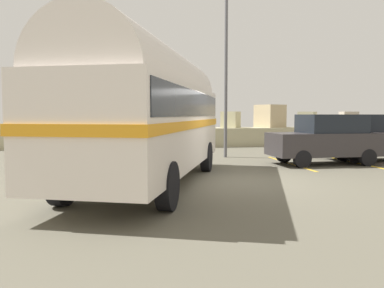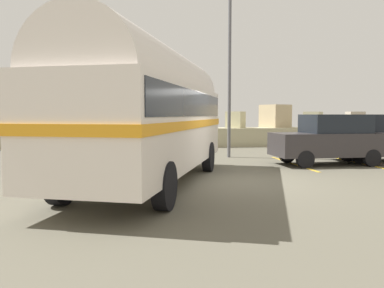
{
  "view_description": "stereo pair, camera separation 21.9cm",
  "coord_description": "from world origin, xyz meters",
  "px_view_note": "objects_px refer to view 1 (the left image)",
  "views": [
    {
      "loc": [
        -2.87,
        -10.13,
        1.87
      ],
      "look_at": [
        -1.36,
        -0.41,
        1.11
      ],
      "focal_mm": 35.61,
      "sensor_mm": 36.0,
      "label": 1
    },
    {
      "loc": [
        -2.66,
        -10.16,
        1.87
      ],
      "look_at": [
        -1.36,
        -0.41,
        1.11
      ],
      "focal_mm": 35.61,
      "sensor_mm": 36.0,
      "label": 2
    }
  ],
  "objects_px": {
    "parked_car_nearest": "(326,139)",
    "lamp_post": "(224,64)",
    "vintage_coach": "(151,108)",
    "parked_car_middle": "(379,137)"
  },
  "relations": [
    {
      "from": "parked_car_nearest",
      "to": "parked_car_middle",
      "type": "distance_m",
      "value": 2.8
    },
    {
      "from": "vintage_coach",
      "to": "parked_car_nearest",
      "type": "height_order",
      "value": "vintage_coach"
    },
    {
      "from": "vintage_coach",
      "to": "parked_car_middle",
      "type": "height_order",
      "value": "vintage_coach"
    },
    {
      "from": "parked_car_nearest",
      "to": "lamp_post",
      "type": "relative_size",
      "value": 0.57
    },
    {
      "from": "vintage_coach",
      "to": "lamp_post",
      "type": "bearing_deg",
      "value": 79.82
    },
    {
      "from": "vintage_coach",
      "to": "lamp_post",
      "type": "relative_size",
      "value": 1.22
    },
    {
      "from": "vintage_coach",
      "to": "lamp_post",
      "type": "xyz_separation_m",
      "value": [
        3.46,
        6.13,
        2.01
      ]
    },
    {
      "from": "parked_car_nearest",
      "to": "lamp_post",
      "type": "distance_m",
      "value": 5.34
    },
    {
      "from": "parked_car_nearest",
      "to": "lamp_post",
      "type": "bearing_deg",
      "value": 45.63
    },
    {
      "from": "parked_car_nearest",
      "to": "parked_car_middle",
      "type": "bearing_deg",
      "value": -76.11
    }
  ]
}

